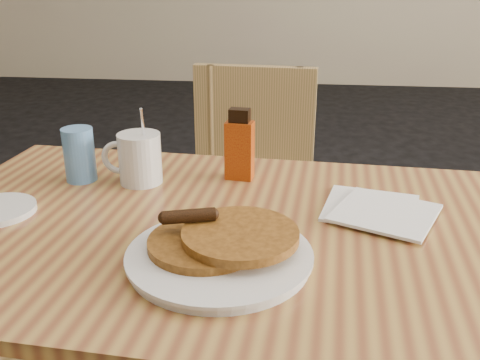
% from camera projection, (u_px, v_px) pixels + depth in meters
% --- Properties ---
extents(main_table, '(1.20, 0.85, 0.75)m').
position_uv_depth(main_table, '(207.00, 244.00, 1.00)').
color(main_table, '#A87D3B').
rests_on(main_table, floor).
extents(chair_main_far, '(0.43, 0.43, 0.89)m').
position_uv_depth(chair_main_far, '(251.00, 181.00, 1.76)').
color(chair_main_far, tan).
rests_on(chair_main_far, floor).
extents(pancake_plate, '(0.30, 0.30, 0.07)m').
position_uv_depth(pancake_plate, '(220.00, 250.00, 0.85)').
color(pancake_plate, silver).
rests_on(pancake_plate, main_table).
extents(coffee_mug, '(0.13, 0.09, 0.17)m').
position_uv_depth(coffee_mug, '(138.00, 158.00, 1.15)').
color(coffee_mug, silver).
rests_on(coffee_mug, main_table).
extents(syrup_bottle, '(0.06, 0.04, 0.16)m').
position_uv_depth(syrup_bottle, '(240.00, 147.00, 1.16)').
color(syrup_bottle, maroon).
rests_on(syrup_bottle, main_table).
extents(napkin_stack, '(0.24, 0.25, 0.01)m').
position_uv_depth(napkin_stack, '(378.00, 210.00, 1.02)').
color(napkin_stack, white).
rests_on(napkin_stack, main_table).
extents(blue_tumbler, '(0.08, 0.08, 0.12)m').
position_uv_depth(blue_tumbler, '(79.00, 155.00, 1.16)').
color(blue_tumbler, '#578ECD').
rests_on(blue_tumbler, main_table).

